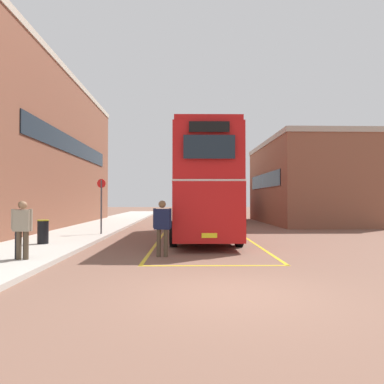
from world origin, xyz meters
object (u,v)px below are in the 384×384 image
(pedestrian_boarding, at_px, (162,224))
(double_decker_bus, at_px, (203,185))
(pedestrian_waiting_near, at_px, (22,225))
(bus_stop_sign, at_px, (101,201))
(pedestrian_waiting_far, at_px, (23,226))
(litter_bin, at_px, (43,232))
(single_deck_bus, at_px, (218,202))

(pedestrian_boarding, bearing_deg, double_decker_bus, 74.52)
(pedestrian_waiting_near, relative_size, bus_stop_sign, 0.61)
(pedestrian_waiting_far, bearing_deg, litter_bin, 102.94)
(double_decker_bus, distance_m, bus_stop_sign, 5.07)
(double_decker_bus, xyz_separation_m, bus_stop_sign, (-4.99, 0.49, -0.75))
(pedestrian_boarding, xyz_separation_m, litter_bin, (-4.70, 2.38, -0.45))
(pedestrian_waiting_near, distance_m, bus_stop_sign, 7.50)
(pedestrian_waiting_near, xyz_separation_m, litter_bin, (-0.74, 3.50, -0.49))
(single_deck_bus, xyz_separation_m, litter_bin, (-8.53, -18.07, -1.04))
(pedestrian_waiting_far, bearing_deg, pedestrian_boarding, 18.09)
(bus_stop_sign, bearing_deg, double_decker_bus, -5.56)
(double_decker_bus, relative_size, litter_bin, 11.81)
(pedestrian_waiting_far, bearing_deg, pedestrian_waiting_near, 122.64)
(litter_bin, xyz_separation_m, bus_stop_sign, (1.32, 3.95, 1.17))
(double_decker_bus, distance_m, pedestrian_boarding, 6.24)
(bus_stop_sign, bearing_deg, litter_bin, -108.51)
(pedestrian_waiting_far, distance_m, bus_stop_sign, 7.64)
(double_decker_bus, height_order, pedestrian_waiting_far, double_decker_bus)
(double_decker_bus, bearing_deg, pedestrian_waiting_far, -127.62)
(pedestrian_waiting_near, height_order, bus_stop_sign, bus_stop_sign)
(litter_bin, distance_m, bus_stop_sign, 4.32)
(double_decker_bus, distance_m, pedestrian_waiting_far, 9.09)
(litter_bin, bearing_deg, pedestrian_boarding, -26.91)
(single_deck_bus, bearing_deg, bus_stop_sign, -117.03)
(double_decker_bus, xyz_separation_m, litter_bin, (-6.31, -3.46, -1.91))
(pedestrian_waiting_far, height_order, bus_stop_sign, bus_stop_sign)
(double_decker_bus, relative_size, single_deck_bus, 1.31)
(pedestrian_waiting_far, bearing_deg, single_deck_bus, 70.50)
(single_deck_bus, height_order, bus_stop_sign, single_deck_bus)
(double_decker_bus, distance_m, pedestrian_waiting_near, 9.03)
(double_decker_bus, xyz_separation_m, pedestrian_waiting_near, (-5.57, -6.96, -1.42))
(single_deck_bus, xyz_separation_m, pedestrian_waiting_near, (-7.78, -21.57, -0.55))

